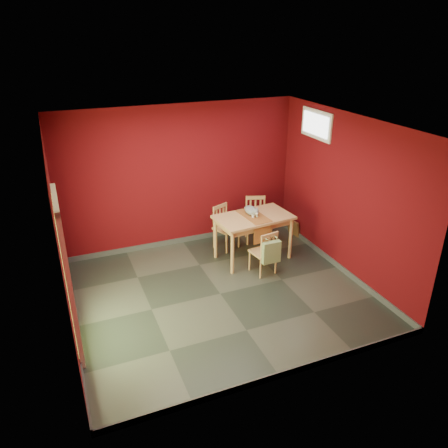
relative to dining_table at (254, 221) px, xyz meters
name	(u,v)px	position (x,y,z in m)	size (l,w,h in m)	color
ground	(220,294)	(-1.00, -0.89, -0.73)	(4.50, 4.50, 0.00)	#2D342D
room_shell	(220,291)	(-1.00, -0.89, -0.68)	(4.50, 4.50, 4.50)	#55080D
doorway	(66,272)	(-3.23, -1.29, 0.39)	(0.06, 1.01, 2.13)	#B7D838
window	(316,124)	(1.22, 0.11, 1.62)	(0.05, 0.90, 0.50)	white
outlet_plate	(256,216)	(0.60, 1.10, -0.43)	(0.08, 0.01, 0.12)	silver
dining_table	(254,221)	(0.00, 0.00, 0.00)	(1.40, 0.90, 0.84)	tan
table_runner	(257,222)	(0.00, -0.12, 0.05)	(0.41, 0.76, 0.37)	#965526
chair_far_left	(225,226)	(-0.31, 0.60, -0.30)	(0.52, 0.52, 0.85)	tan
chair_far_right	(256,219)	(0.38, 0.66, -0.28)	(0.53, 0.53, 0.89)	tan
chair_near	(264,252)	(-0.06, -0.56, -0.32)	(0.43, 0.43, 0.81)	tan
tote_bag	(271,252)	(-0.04, -0.76, -0.24)	(0.32, 0.19, 0.45)	#829B63
cat	(251,209)	(-0.01, 0.09, 0.21)	(0.22, 0.42, 0.21)	slate
picture_frame	(293,228)	(1.19, 0.54, -0.56)	(0.16, 0.35, 0.34)	brown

